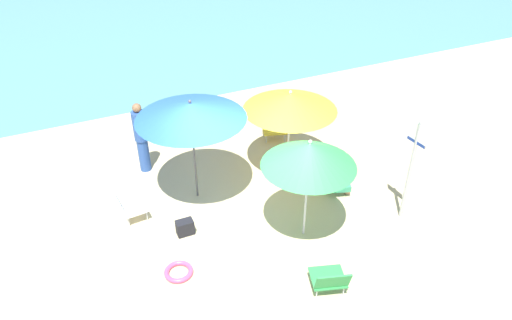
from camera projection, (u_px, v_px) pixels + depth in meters
The scene contains 13 objects.
ground_plane at pixel (248, 224), 8.81m from camera, with size 40.00×40.00×0.00m, color #CCB789.
sea_water at pixel (113, 21), 18.85m from camera, with size 40.00×16.00×0.01m, color #5693A3.
umbrella_blue at pixel (191, 111), 8.47m from camera, with size 2.03×2.03×2.12m.
umbrella_green at pixel (309, 155), 7.66m from camera, with size 1.59×1.59×1.97m.
umbrella_yellow at pixel (290, 102), 9.45m from camera, with size 1.91×1.91×1.83m.
beach_chair_a at pixel (128, 206), 8.77m from camera, with size 0.55×0.53×0.56m.
beach_chair_b at pixel (274, 126), 11.29m from camera, with size 0.68×0.65×0.56m.
beach_chair_c at pixel (330, 279), 7.31m from camera, with size 0.68×0.71×0.58m.
person_a at pixel (141, 137), 9.85m from camera, with size 0.28×0.28×1.58m.
person_b at pixel (335, 178), 9.33m from camera, with size 0.55×0.42×0.87m.
warning_sign at pixel (413, 159), 8.28m from camera, with size 0.06×0.41×2.04m.
swim_ring at pixel (179, 272), 7.77m from camera, with size 0.48×0.48×0.08m, color #E54C7F.
beach_bag at pixel (185, 227), 8.52m from camera, with size 0.31×0.19×0.29m, color black.
Camera 1 is at (-2.65, -6.12, 5.88)m, focal length 33.38 mm.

